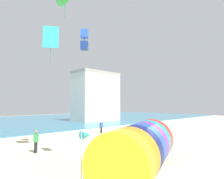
{
  "coord_description": "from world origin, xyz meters",
  "views": [
    {
      "loc": [
        -8.99,
        -6.35,
        3.64
      ],
      "look_at": [
        -0.75,
        2.1,
        4.5
      ],
      "focal_mm": 32.0,
      "sensor_mm": 36.0,
      "label": 1
    }
  ],
  "objects_px": {
    "kite_blue_box": "(84,40)",
    "kite_cyan_diamond": "(51,37)",
    "giant_inflatable_tube": "(139,150)",
    "kite_green_delta": "(65,0)",
    "beach_flag": "(86,138)",
    "bystander_mid_beach": "(36,141)",
    "kite_handler": "(165,142)",
    "bystander_near_water": "(101,127)"
  },
  "relations": [
    {
      "from": "giant_inflatable_tube",
      "to": "kite_blue_box",
      "type": "bearing_deg",
      "value": 109.81
    },
    {
      "from": "kite_green_delta",
      "to": "bystander_mid_beach",
      "type": "relative_size",
      "value": 1.17
    },
    {
      "from": "kite_cyan_diamond",
      "to": "kite_blue_box",
      "type": "bearing_deg",
      "value": -86.16
    },
    {
      "from": "bystander_mid_beach",
      "to": "beach_flag",
      "type": "xyz_separation_m",
      "value": [
        -1.57,
        -8.26,
        1.44
      ]
    },
    {
      "from": "kite_handler",
      "to": "bystander_near_water",
      "type": "height_order",
      "value": "kite_handler"
    },
    {
      "from": "bystander_near_water",
      "to": "bystander_mid_beach",
      "type": "distance_m",
      "value": 10.93
    },
    {
      "from": "kite_green_delta",
      "to": "kite_blue_box",
      "type": "bearing_deg",
      "value": -95.53
    },
    {
      "from": "bystander_near_water",
      "to": "beach_flag",
      "type": "height_order",
      "value": "beach_flag"
    },
    {
      "from": "kite_handler",
      "to": "bystander_near_water",
      "type": "xyz_separation_m",
      "value": [
        3.71,
        11.18,
        -0.11
      ]
    },
    {
      "from": "giant_inflatable_tube",
      "to": "kite_blue_box",
      "type": "distance_m",
      "value": 7.12
    },
    {
      "from": "kite_green_delta",
      "to": "bystander_near_water",
      "type": "xyz_separation_m",
      "value": [
        9.26,
        6.52,
        -10.47
      ]
    },
    {
      "from": "kite_cyan_diamond",
      "to": "bystander_mid_beach",
      "type": "bearing_deg",
      "value": 104.31
    },
    {
      "from": "giant_inflatable_tube",
      "to": "beach_flag",
      "type": "distance_m",
      "value": 3.47
    },
    {
      "from": "kite_handler",
      "to": "bystander_near_water",
      "type": "distance_m",
      "value": 11.78
    },
    {
      "from": "bystander_near_water",
      "to": "beach_flag",
      "type": "relative_size",
      "value": 0.6
    },
    {
      "from": "kite_handler",
      "to": "kite_blue_box",
      "type": "height_order",
      "value": "kite_blue_box"
    },
    {
      "from": "bystander_near_water",
      "to": "bystander_mid_beach",
      "type": "xyz_separation_m",
      "value": [
        -10.12,
        -4.14,
        0.07
      ]
    },
    {
      "from": "kite_blue_box",
      "to": "beach_flag",
      "type": "bearing_deg",
      "value": -124.81
    },
    {
      "from": "kite_handler",
      "to": "kite_blue_box",
      "type": "bearing_deg",
      "value": 161.98
    },
    {
      "from": "giant_inflatable_tube",
      "to": "kite_green_delta",
      "type": "bearing_deg",
      "value": 98.51
    },
    {
      "from": "kite_green_delta",
      "to": "bystander_near_water",
      "type": "bearing_deg",
      "value": 35.14
    },
    {
      "from": "kite_blue_box",
      "to": "kite_green_delta",
      "type": "bearing_deg",
      "value": 84.47
    },
    {
      "from": "kite_cyan_diamond",
      "to": "giant_inflatable_tube",
      "type": "bearing_deg",
      "value": -78.62
    },
    {
      "from": "giant_inflatable_tube",
      "to": "bystander_mid_beach",
      "type": "height_order",
      "value": "giant_inflatable_tube"
    },
    {
      "from": "giant_inflatable_tube",
      "to": "bystander_near_water",
      "type": "relative_size",
      "value": 4.69
    },
    {
      "from": "giant_inflatable_tube",
      "to": "kite_cyan_diamond",
      "type": "xyz_separation_m",
      "value": [
        -1.42,
        7.06,
        7.27
      ]
    },
    {
      "from": "kite_blue_box",
      "to": "kite_cyan_diamond",
      "type": "bearing_deg",
      "value": 93.84
    },
    {
      "from": "kite_handler",
      "to": "bystander_near_water",
      "type": "relative_size",
      "value": 1.12
    },
    {
      "from": "bystander_mid_beach",
      "to": "kite_cyan_diamond",
      "type": "bearing_deg",
      "value": -75.69
    },
    {
      "from": "beach_flag",
      "to": "kite_blue_box",
      "type": "bearing_deg",
      "value": 55.19
    },
    {
      "from": "kite_blue_box",
      "to": "beach_flag",
      "type": "xyz_separation_m",
      "value": [
        -2.16,
        -3.11,
        -5.27
      ]
    },
    {
      "from": "kite_blue_box",
      "to": "bystander_near_water",
      "type": "distance_m",
      "value": 14.93
    },
    {
      "from": "kite_blue_box",
      "to": "kite_cyan_diamond",
      "type": "relative_size",
      "value": 0.46
    },
    {
      "from": "kite_handler",
      "to": "kite_cyan_diamond",
      "type": "bearing_deg",
      "value": 136.72
    },
    {
      "from": "kite_cyan_diamond",
      "to": "beach_flag",
      "type": "bearing_deg",
      "value": -105.36
    },
    {
      "from": "kite_cyan_diamond",
      "to": "kite_green_delta",
      "type": "distance_m",
      "value": 2.91
    },
    {
      "from": "kite_blue_box",
      "to": "beach_flag",
      "type": "height_order",
      "value": "kite_blue_box"
    },
    {
      "from": "bystander_near_water",
      "to": "bystander_mid_beach",
      "type": "relative_size",
      "value": 0.93
    },
    {
      "from": "kite_handler",
      "to": "kite_cyan_diamond",
      "type": "distance_m",
      "value": 11.35
    },
    {
      "from": "kite_blue_box",
      "to": "bystander_mid_beach",
      "type": "bearing_deg",
      "value": 96.57
    },
    {
      "from": "kite_handler",
      "to": "beach_flag",
      "type": "distance_m",
      "value": 8.19
    },
    {
      "from": "kite_blue_box",
      "to": "bystander_near_water",
      "type": "relative_size",
      "value": 0.84
    }
  ]
}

